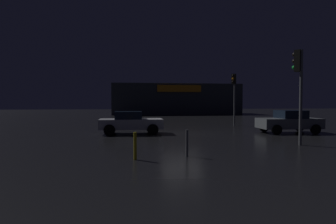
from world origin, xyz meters
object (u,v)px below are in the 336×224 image
object	(u,v)px
store_building	(175,99)
car_near	(131,122)
traffic_signal_main	(234,88)
traffic_signal_opposite	(299,76)
car_far	(289,122)

from	to	relation	value
store_building	car_near	world-z (taller)	store_building
traffic_signal_main	traffic_signal_opposite	world-z (taller)	traffic_signal_opposite
traffic_signal_opposite	store_building	bearing A→B (deg)	90.34
car_near	traffic_signal_opposite	bearing A→B (deg)	-36.38
traffic_signal_main	car_far	size ratio (longest dim) A/B	1.12
store_building	traffic_signal_main	distance (m)	23.59
store_building	traffic_signal_main	bearing A→B (deg)	-87.15
store_building	traffic_signal_opposite	size ratio (longest dim) A/B	4.59
store_building	car_far	world-z (taller)	store_building
traffic_signal_main	car_near	xyz separation A→B (m)	(-8.65, -5.05, -2.42)
store_building	traffic_signal_opposite	bearing A→B (deg)	-89.66
store_building	car_far	bearing A→B (deg)	-84.79
car_near	car_far	size ratio (longest dim) A/B	1.00
car_near	traffic_signal_main	bearing A→B (deg)	30.25
store_building	traffic_signal_main	world-z (taller)	store_building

